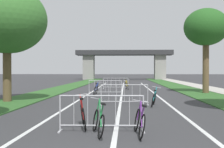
# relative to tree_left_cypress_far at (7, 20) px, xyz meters

# --- Properties ---
(grass_verge_left) EXTENTS (2.67, 66.25, 0.05)m
(grass_verge_left) POSITION_rel_tree_left_cypress_far_xyz_m (0.40, 15.08, -4.53)
(grass_verge_left) COLOR #2D5B26
(grass_verge_left) RESTS_ON ground
(grass_verge_right) EXTENTS (2.67, 66.25, 0.05)m
(grass_verge_right) POSITION_rel_tree_left_cypress_far_xyz_m (12.19, 15.08, -4.53)
(grass_verge_right) COLOR #2D5B26
(grass_verge_right) RESTS_ON ground
(sidewalk_path_right) EXTENTS (2.25, 66.25, 0.08)m
(sidewalk_path_right) POSITION_rel_tree_left_cypress_far_xyz_m (14.64, 15.08, -4.52)
(sidewalk_path_right) COLOR #ADA89E
(sidewalk_path_right) RESTS_ON ground
(lane_stripe_center) EXTENTS (0.14, 38.33, 0.01)m
(lane_stripe_center) POSITION_rel_tree_left_cypress_far_xyz_m (6.29, 7.14, -4.55)
(lane_stripe_center) COLOR silver
(lane_stripe_center) RESTS_ON ground
(lane_stripe_right_lane) EXTENTS (0.14, 38.33, 0.01)m
(lane_stripe_right_lane) POSITION_rel_tree_left_cypress_far_xyz_m (8.80, 7.14, -4.55)
(lane_stripe_right_lane) COLOR silver
(lane_stripe_right_lane) RESTS_ON ground
(lane_stripe_left_lane) EXTENTS (0.14, 38.33, 0.01)m
(lane_stripe_left_lane) POSITION_rel_tree_left_cypress_far_xyz_m (3.78, 7.14, -4.55)
(lane_stripe_left_lane) COLOR silver
(lane_stripe_left_lane) RESTS_ON ground
(overpass_bridge) EXTENTS (19.12, 3.79, 5.82)m
(overpass_bridge) POSITION_rel_tree_left_cypress_far_xyz_m (6.29, 42.73, -0.45)
(overpass_bridge) COLOR #2D2D30
(overpass_bridge) RESTS_ON ground
(tree_left_cypress_far) EXTENTS (4.42, 4.42, 6.46)m
(tree_left_cypress_far) POSITION_rel_tree_left_cypress_far_xyz_m (0.00, 0.00, 0.00)
(tree_left_cypress_far) COLOR brown
(tree_left_cypress_far) RESTS_ON ground
(tree_right_oak_mid) EXTENTS (3.36, 3.36, 6.54)m
(tree_right_oak_mid) POSITION_rel_tree_left_cypress_far_xyz_m (12.75, 6.88, 0.47)
(tree_right_oak_mid) COLOR brown
(tree_right_oak_mid) RESTS_ON ground
(crowd_barrier_nearest) EXTENTS (2.45, 0.50, 1.05)m
(crowd_barrier_nearest) POSITION_rel_tree_left_cypress_far_xyz_m (5.89, -7.62, -4.04)
(crowd_barrier_nearest) COLOR #ADADB2
(crowd_barrier_nearest) RESTS_ON ground
(crowd_barrier_second) EXTENTS (2.46, 0.56, 1.05)m
(crowd_barrier_second) POSITION_rel_tree_left_cypress_far_xyz_m (6.51, -1.03, -4.04)
(crowd_barrier_second) COLOR #ADADB2
(crowd_barrier_second) RESTS_ON ground
(crowd_barrier_third) EXTENTS (2.46, 0.56, 1.05)m
(crowd_barrier_third) POSITION_rel_tree_left_cypress_far_xyz_m (5.07, 5.57, -4.04)
(crowd_barrier_third) COLOR #ADADB2
(crowd_barrier_third) RESTS_ON ground
(crowd_barrier_fourth) EXTENTS (2.46, 0.56, 1.05)m
(crowd_barrier_fourth) POSITION_rel_tree_left_cypress_far_xyz_m (5.62, 12.16, -4.04)
(crowd_barrier_fourth) COLOR #ADADB2
(crowd_barrier_fourth) RESTS_ON ground
(bicycle_blue_0) EXTENTS (0.53, 1.72, 0.97)m
(bicycle_blue_0) POSITION_rel_tree_left_cypress_far_xyz_m (4.42, 5.11, -4.19)
(bicycle_blue_0) COLOR black
(bicycle_blue_0) RESTS_ON ground
(bicycle_green_1) EXTENTS (0.54, 1.64, 0.99)m
(bicycle_green_1) POSITION_rel_tree_left_cypress_far_xyz_m (5.84, -8.04, -4.19)
(bicycle_green_1) COLOR black
(bicycle_green_1) RESTS_ON ground
(bicycle_purple_2) EXTENTS (0.44, 1.73, 0.93)m
(bicycle_purple_2) POSITION_rel_tree_left_cypress_far_xyz_m (6.95, -8.08, -4.18)
(bicycle_purple_2) COLOR black
(bicycle_purple_2) RESTS_ON ground
(bicycle_yellow_3) EXTENTS (0.55, 1.74, 0.98)m
(bicycle_yellow_3) POSITION_rel_tree_left_cypress_far_xyz_m (6.69, 11.60, -4.18)
(bicycle_yellow_3) COLOR black
(bicycle_yellow_3) RESTS_ON ground
(bicycle_red_4) EXTENTS (0.63, 1.67, 1.02)m
(bicycle_red_4) POSITION_rel_tree_left_cypress_far_xyz_m (5.27, -7.09, -4.17)
(bicycle_red_4) COLOR black
(bicycle_red_4) RESTS_ON ground
(bicycle_teal_5) EXTENTS (0.63, 1.71, 0.96)m
(bicycle_teal_5) POSITION_rel_tree_left_cypress_far_xyz_m (7.98, -1.42, -4.19)
(bicycle_teal_5) COLOR black
(bicycle_teal_5) RESTS_ON ground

